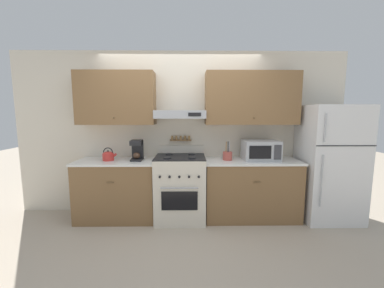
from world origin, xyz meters
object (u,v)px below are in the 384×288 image
at_px(stove_range, 180,187).
at_px(coffee_maker, 137,150).
at_px(tea_kettle, 108,156).
at_px(utensil_crock, 227,156).
at_px(refrigerator, 330,163).
at_px(microwave, 261,150).

bearing_deg(stove_range, coffee_maker, 175.61).
height_order(tea_kettle, utensil_crock, utensil_crock).
xyz_separation_m(refrigerator, tea_kettle, (-3.30, 0.04, 0.12)).
distance_m(stove_range, utensil_crock, 0.86).
bearing_deg(refrigerator, tea_kettle, 179.36).
xyz_separation_m(stove_range, tea_kettle, (-1.07, 0.02, 0.49)).
bearing_deg(stove_range, tea_kettle, 178.90).
xyz_separation_m(coffee_maker, utensil_crock, (1.35, -0.03, -0.09)).
relative_size(stove_range, tea_kettle, 5.13).
relative_size(refrigerator, utensil_crock, 6.11).
xyz_separation_m(coffee_maker, microwave, (1.85, -0.01, -0.01)).
relative_size(stove_range, microwave, 2.08).
height_order(microwave, utensil_crock, microwave).
distance_m(coffee_maker, microwave, 1.85).
relative_size(stove_range, coffee_maker, 3.58).
distance_m(stove_range, coffee_maker, 0.86).
height_order(stove_range, tea_kettle, tea_kettle).
distance_m(stove_range, microwave, 1.33).
relative_size(refrigerator, coffee_maker, 5.67).
bearing_deg(utensil_crock, tea_kettle, -180.00).
xyz_separation_m(stove_range, utensil_crock, (0.71, 0.02, 0.48)).
distance_m(coffee_maker, utensil_crock, 1.35).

